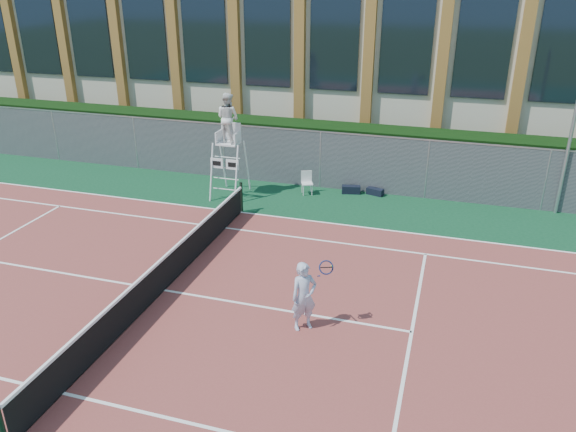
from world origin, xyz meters
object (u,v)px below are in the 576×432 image
(umpire_chair, at_px, (228,121))
(tennis_player, at_px, (304,296))
(steel_pole, at_px, (568,150))
(plastic_chair, at_px, (307,181))

(umpire_chair, bearing_deg, tennis_player, -56.91)
(steel_pole, distance_m, tennis_player, 11.41)
(tennis_player, bearing_deg, plastic_chair, 104.81)
(umpire_chair, bearing_deg, steel_pole, 8.17)
(steel_pole, height_order, tennis_player, steel_pole)
(steel_pole, distance_m, plastic_chair, 8.98)
(umpire_chair, distance_m, plastic_chair, 3.68)
(steel_pole, xyz_separation_m, umpire_chair, (-11.48, -1.65, 0.57))
(tennis_player, bearing_deg, steel_pole, 54.82)
(steel_pole, relative_size, tennis_player, 2.66)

